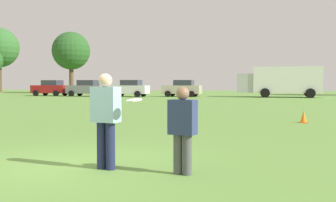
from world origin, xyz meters
The scene contains 11 objects.
ground_plane centered at (0.00, 0.00, 0.00)m, with size 143.28×143.28×0.00m, color #608C3D.
player_thrower centered at (0.76, -0.08, 0.95)m, with size 0.52×0.35×1.69m.
player_defender centered at (2.16, -0.15, 0.82)m, with size 0.48×0.34×1.46m.
frisbee centered at (1.33, -0.20, 1.23)m, with size 0.27×0.27×0.08m.
traffic_cone centered at (4.83, 9.47, 0.23)m, with size 0.32×0.32×0.48m.
parked_car_near_left centered at (-21.11, 35.64, 0.92)m, with size 4.24×2.28×1.82m.
parked_car_mid_left centered at (-16.40, 35.21, 0.92)m, with size 4.24×2.28×1.82m.
parked_car_center centered at (-11.21, 35.02, 0.92)m, with size 4.24×2.28×1.82m.
parked_car_mid_right centered at (-5.67, 36.51, 0.92)m, with size 4.24×2.28×1.82m.
box_truck centered at (4.75, 37.28, 1.75)m, with size 8.55×3.13×3.18m.
tree_east_birch centered at (-24.45, 47.12, 6.13)m, with size 5.49×5.49×8.92m.
Camera 1 is at (3.54, -6.67, 1.53)m, focal length 43.26 mm.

